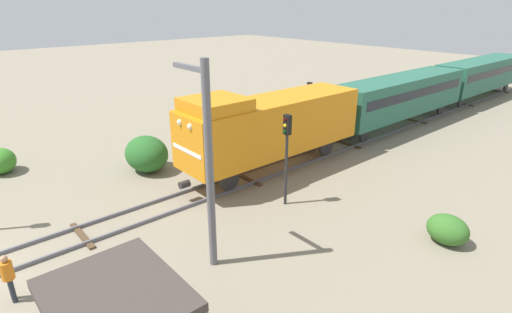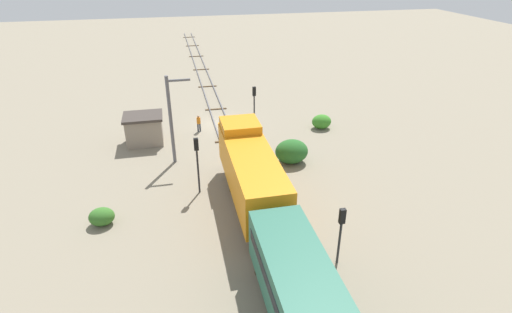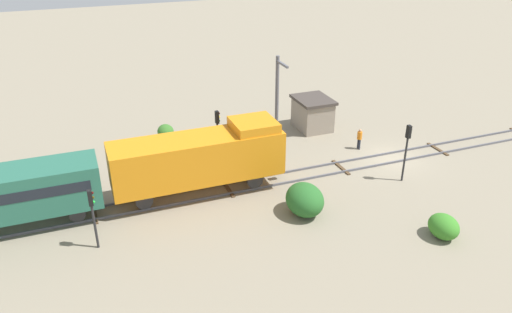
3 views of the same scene
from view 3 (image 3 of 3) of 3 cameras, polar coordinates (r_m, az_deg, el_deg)
The scene contains 12 objects.
ground_plane at distance 39.47m, azimuth 15.18°, elevation -0.22°, with size 157.28×157.28×0.00m, color gray.
railway_track at distance 39.44m, azimuth 15.19°, elevation -0.12°, with size 2.40×104.86×0.16m.
locomotive at distance 32.27m, azimuth -6.35°, elevation -0.03°, with size 2.90×11.60×4.60m.
traffic_signal_near at distance 35.23m, azimuth 16.90°, elevation 1.50°, with size 0.32×0.34×4.17m.
traffic_signal_mid at distance 35.67m, azimuth -4.41°, elevation 3.17°, with size 0.32×0.34×4.39m.
traffic_signal_far at distance 28.44m, azimuth -18.22°, elevation -5.63°, with size 0.32×0.34×3.68m.
worker_near_track at distance 40.07m, azimuth 11.74°, elevation 2.16°, with size 0.38×0.38×1.70m.
catenary_mast at distance 38.35m, azimuth 2.44°, elevation 6.38°, with size 1.94×0.28×7.44m.
relay_hut at distance 43.24m, azimuth 6.49°, elevation 4.93°, with size 3.50×2.90×2.74m.
bush_near at distance 41.97m, azimuth -10.29°, elevation 2.82°, with size 1.63×1.34×1.19m, color #356B26.
bush_mid at distance 30.95m, azimuth 5.59°, elevation -4.94°, with size 2.78×2.27×2.02m, color #265F26.
bush_far at distance 30.83m, azimuth 20.65°, elevation -7.50°, with size 1.95×1.59×1.42m, color #377E26.
Camera 3 is at (-28.14, 21.88, 16.94)m, focal length 35.00 mm.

